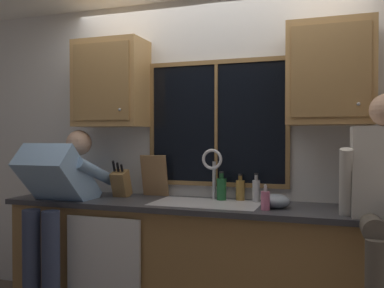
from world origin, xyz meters
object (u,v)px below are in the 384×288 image
(person_standing, at_px, (57,200))
(bottle_amber_small, at_px, (256,190))
(cutting_board, at_px, (154,176))
(mixing_bowl, at_px, (276,201))
(bottle_green_glass, at_px, (240,190))
(bottle_tall_clear, at_px, (221,188))
(soap_dispenser, at_px, (265,200))
(knife_block, at_px, (121,184))

(person_standing, bearing_deg, bottle_amber_small, 16.93)
(cutting_board, relative_size, mixing_bowl, 1.74)
(bottle_green_glass, distance_m, bottle_amber_small, 0.14)
(cutting_board, xyz_separation_m, mixing_bowl, (1.03, -0.24, -0.13))
(mixing_bowl, xyz_separation_m, bottle_tall_clear, (-0.45, 0.20, 0.05))
(bottle_tall_clear, bearing_deg, bottle_green_glass, 15.88)
(cutting_board, height_order, bottle_tall_clear, cutting_board)
(mixing_bowl, relative_size, soap_dispenser, 1.13)
(bottle_tall_clear, bearing_deg, cutting_board, 176.32)
(soap_dispenser, height_order, bottle_tall_clear, bottle_tall_clear)
(soap_dispenser, bearing_deg, person_standing, -175.34)
(cutting_board, xyz_separation_m, bottle_amber_small, (0.86, -0.04, -0.08))
(mixing_bowl, height_order, bottle_tall_clear, bottle_tall_clear)
(bottle_green_glass, bearing_deg, person_standing, -159.80)
(knife_block, xyz_separation_m, bottle_tall_clear, (0.83, 0.09, -0.02))
(soap_dispenser, bearing_deg, bottle_green_glass, 124.79)
(bottle_green_glass, bearing_deg, cutting_board, -179.82)
(person_standing, xyz_separation_m, mixing_bowl, (1.64, 0.25, 0.04))
(knife_block, xyz_separation_m, soap_dispenser, (1.22, -0.23, -0.04))
(bottle_amber_small, bearing_deg, person_standing, -163.07)
(knife_block, height_order, cutting_board, cutting_board)
(cutting_board, relative_size, bottle_tall_clear, 1.56)
(person_standing, distance_m, soap_dispenser, 1.59)
(mixing_bowl, height_order, soap_dispenser, soap_dispenser)
(cutting_board, relative_size, soap_dispenser, 1.98)
(knife_block, bearing_deg, person_standing, -135.09)
(bottle_green_glass, bearing_deg, bottle_tall_clear, -164.12)
(bottle_tall_clear, bearing_deg, knife_block, -173.80)
(knife_block, bearing_deg, bottle_tall_clear, 6.20)
(person_standing, relative_size, bottle_green_glass, 7.12)
(person_standing, xyz_separation_m, knife_block, (0.36, 0.36, 0.10))
(knife_block, relative_size, cutting_board, 0.92)
(person_standing, height_order, mixing_bowl, person_standing)
(soap_dispenser, bearing_deg, bottle_tall_clear, 140.63)
(bottle_tall_clear, bearing_deg, person_standing, -159.30)
(bottle_amber_small, bearing_deg, mixing_bowl, -49.12)
(person_standing, height_order, soap_dispenser, person_standing)
(soap_dispenser, distance_m, bottle_green_glass, 0.44)
(cutting_board, relative_size, bottle_amber_small, 1.59)
(mixing_bowl, distance_m, bottle_amber_small, 0.27)
(cutting_board, bearing_deg, soap_dispenser, -20.14)
(bottle_tall_clear, distance_m, bottle_amber_small, 0.27)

